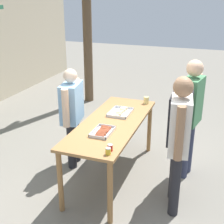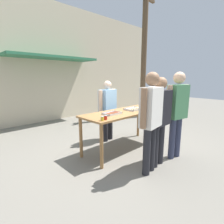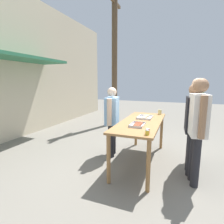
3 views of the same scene
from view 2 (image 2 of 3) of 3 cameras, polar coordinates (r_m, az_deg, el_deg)
ground_plane at (r=4.39m, az=3.83°, el=-11.79°), size 24.00×24.00×0.00m
building_facade_back at (r=7.33m, az=-20.49°, el=14.89°), size 12.00×1.11×4.50m
serving_table at (r=4.14m, az=3.98°, el=-1.39°), size 2.14×0.81×0.93m
food_tray_sausages at (r=3.81m, az=0.07°, el=-0.50°), size 0.39×0.25×0.04m
food_tray_buns at (r=4.37m, az=7.30°, el=1.03°), size 0.43×0.32×0.06m
condiment_jar_mustard at (r=3.26m, az=-3.20°, el=-2.12°), size 0.06×0.06×0.08m
condiment_jar_ketchup at (r=3.32m, az=-2.14°, el=-1.84°), size 0.06×0.06×0.08m
beer_cup at (r=4.67m, az=14.22°, el=1.93°), size 0.09×0.09×0.12m
person_server_behind_table at (r=4.69m, az=-1.46°, el=1.92°), size 0.69×0.34×1.63m
person_customer_holding_hotdog at (r=3.10m, az=12.55°, el=-0.93°), size 0.63×0.30×1.81m
person_customer_with_cup at (r=3.87m, az=20.50°, el=1.27°), size 0.61×0.31×1.83m
person_customer_waiting_in_line at (r=3.43m, az=15.16°, el=-0.96°), size 0.69×0.28×1.73m
utility_pole at (r=7.70m, az=10.42°, el=19.03°), size 1.10×0.22×5.37m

